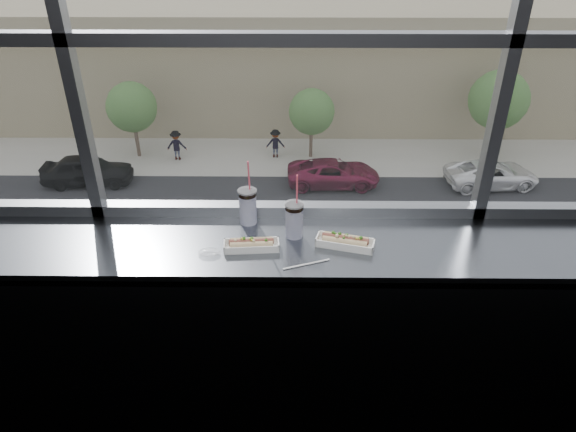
{
  "coord_description": "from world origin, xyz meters",
  "views": [
    {
      "loc": [
        0.02,
        -0.86,
        2.48
      ],
      "look_at": [
        0.0,
        1.23,
        1.25
      ],
      "focal_mm": 32.0,
      "sensor_mm": 36.0,
      "label": 1
    }
  ],
  "objects_px": {
    "wrapper": "(209,252)",
    "tree_left": "(132,107)",
    "car_near_c": "(260,249)",
    "tree_center": "(312,112)",
    "car_near_d": "(481,249)",
    "pedestrian_b": "(275,141)",
    "soda_cup_right": "(294,218)",
    "car_far_b": "(334,169)",
    "hotdog_tray_right": "(345,241)",
    "pedestrian_a": "(176,142)",
    "tree_right": "(499,100)",
    "car_far_a": "(86,165)",
    "loose_straw": "(306,264)",
    "car_far_c": "(492,170)",
    "car_near_b": "(152,246)",
    "soda_cup_left": "(248,205)",
    "car_near_a": "(12,247)",
    "hotdog_tray_left": "(251,244)"
  },
  "relations": [
    {
      "from": "hotdog_tray_left",
      "to": "hotdog_tray_right",
      "type": "bearing_deg",
      "value": -1.03
    },
    {
      "from": "car_near_a",
      "to": "car_near_b",
      "type": "bearing_deg",
      "value": -94.01
    },
    {
      "from": "hotdog_tray_left",
      "to": "car_far_b",
      "type": "bearing_deg",
      "value": 79.53
    },
    {
      "from": "soda_cup_right",
      "to": "car_far_b",
      "type": "bearing_deg",
      "value": 84.53
    },
    {
      "from": "car_near_c",
      "to": "car_near_d",
      "type": "bearing_deg",
      "value": -94.83
    },
    {
      "from": "hotdog_tray_left",
      "to": "car_near_d",
      "type": "bearing_deg",
      "value": 58.47
    },
    {
      "from": "hotdog_tray_left",
      "to": "car_far_c",
      "type": "bearing_deg",
      "value": 60.17
    },
    {
      "from": "soda_cup_right",
      "to": "wrapper",
      "type": "height_order",
      "value": "soda_cup_right"
    },
    {
      "from": "car_near_d",
      "to": "tree_left",
      "type": "xyz_separation_m",
      "value": [
        -18.0,
        12.0,
        2.24
      ]
    },
    {
      "from": "car_near_d",
      "to": "car_near_c",
      "type": "height_order",
      "value": "car_near_d"
    },
    {
      "from": "loose_straw",
      "to": "car_near_b",
      "type": "distance_m",
      "value": 20.72
    },
    {
      "from": "car_far_c",
      "to": "tree_left",
      "type": "xyz_separation_m",
      "value": [
        -21.18,
        4.0,
        2.25
      ]
    },
    {
      "from": "car_far_b",
      "to": "car_near_c",
      "type": "bearing_deg",
      "value": 154.15
    },
    {
      "from": "soda_cup_left",
      "to": "car_near_d",
      "type": "height_order",
      "value": "soda_cup_left"
    },
    {
      "from": "soda_cup_left",
      "to": "soda_cup_right",
      "type": "bearing_deg",
      "value": -28.27
    },
    {
      "from": "soda_cup_left",
      "to": "car_far_a",
      "type": "distance_m",
      "value": 28.85
    },
    {
      "from": "car_near_c",
      "to": "tree_center",
      "type": "bearing_deg",
      "value": -16.88
    },
    {
      "from": "wrapper",
      "to": "car_far_b",
      "type": "relative_size",
      "value": 0.02
    },
    {
      "from": "car_near_c",
      "to": "car_far_b",
      "type": "xyz_separation_m",
      "value": [
        3.73,
        8.0,
        0.04
      ]
    },
    {
      "from": "car_far_a",
      "to": "car_near_b",
      "type": "height_order",
      "value": "car_far_a"
    },
    {
      "from": "soda_cup_right",
      "to": "car_near_a",
      "type": "relative_size",
      "value": 0.06
    },
    {
      "from": "car_near_a",
      "to": "car_far_a",
      "type": "height_order",
      "value": "car_far_a"
    },
    {
      "from": "soda_cup_left",
      "to": "tree_left",
      "type": "relative_size",
      "value": 0.07
    },
    {
      "from": "loose_straw",
      "to": "wrapper",
      "type": "relative_size",
      "value": 2.21
    },
    {
      "from": "hotdog_tray_right",
      "to": "pedestrian_b",
      "type": "height_order",
      "value": "hotdog_tray_right"
    },
    {
      "from": "wrapper",
      "to": "tree_left",
      "type": "distance_m",
      "value": 31.2
    },
    {
      "from": "car_far_b",
      "to": "pedestrian_a",
      "type": "bearing_deg",
      "value": 69.16
    },
    {
      "from": "car_near_d",
      "to": "car_far_a",
      "type": "relative_size",
      "value": 0.85
    },
    {
      "from": "car_near_c",
      "to": "car_far_a",
      "type": "bearing_deg",
      "value": 47.29
    },
    {
      "from": "car_far_c",
      "to": "car_near_c",
      "type": "distance_m",
      "value": 15.01
    },
    {
      "from": "soda_cup_right",
      "to": "car_far_a",
      "type": "xyz_separation_m",
      "value": [
        -11.7,
        24.21,
        -11.0
      ]
    },
    {
      "from": "soda_cup_right",
      "to": "pedestrian_a",
      "type": "bearing_deg",
      "value": 104.75
    },
    {
      "from": "wrapper",
      "to": "pedestrian_a",
      "type": "distance_m",
      "value": 30.72
    },
    {
      "from": "hotdog_tray_left",
      "to": "pedestrian_a",
      "type": "xyz_separation_m",
      "value": [
        -7.09,
        27.83,
        -10.94
      ]
    },
    {
      "from": "car_far_a",
      "to": "pedestrian_b",
      "type": "bearing_deg",
      "value": -73.4
    },
    {
      "from": "wrapper",
      "to": "car_far_a",
      "type": "relative_size",
      "value": 0.01
    },
    {
      "from": "car_far_c",
      "to": "tree_right",
      "type": "height_order",
      "value": "tree_right"
    },
    {
      "from": "tree_center",
      "to": "tree_right",
      "type": "distance_m",
      "value": 11.31
    },
    {
      "from": "car_near_d",
      "to": "tree_center",
      "type": "bearing_deg",
      "value": 36.08
    },
    {
      "from": "soda_cup_left",
      "to": "car_near_b",
      "type": "xyz_separation_m",
      "value": [
        -5.84,
        16.09,
        -11.09
      ]
    },
    {
      "from": "soda_cup_right",
      "to": "tree_left",
      "type": "distance_m",
      "value": 31.2
    },
    {
      "from": "car_far_c",
      "to": "car_far_b",
      "type": "distance_m",
      "value": 8.97
    },
    {
      "from": "car_near_d",
      "to": "pedestrian_b",
      "type": "xyz_separation_m",
      "value": [
        -9.21,
        11.94,
        0.11
      ]
    },
    {
      "from": "car_near_a",
      "to": "pedestrian_b",
      "type": "distance_m",
      "value": 16.3
    },
    {
      "from": "car_near_b",
      "to": "pedestrian_b",
      "type": "xyz_separation_m",
      "value": [
        4.98,
        11.94,
        0.02
      ]
    },
    {
      "from": "hotdog_tray_left",
      "to": "loose_straw",
      "type": "distance_m",
      "value": 0.29
    },
    {
      "from": "loose_straw",
      "to": "car_far_c",
      "type": "bearing_deg",
      "value": 45.39
    },
    {
      "from": "soda_cup_right",
      "to": "tree_center",
      "type": "height_order",
      "value": "soda_cup_right"
    },
    {
      "from": "hotdog_tray_right",
      "to": "pedestrian_a",
      "type": "bearing_deg",
      "value": 120.09
    },
    {
      "from": "car_near_b",
      "to": "car_far_b",
      "type": "distance_m",
      "value": 11.6
    }
  ]
}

